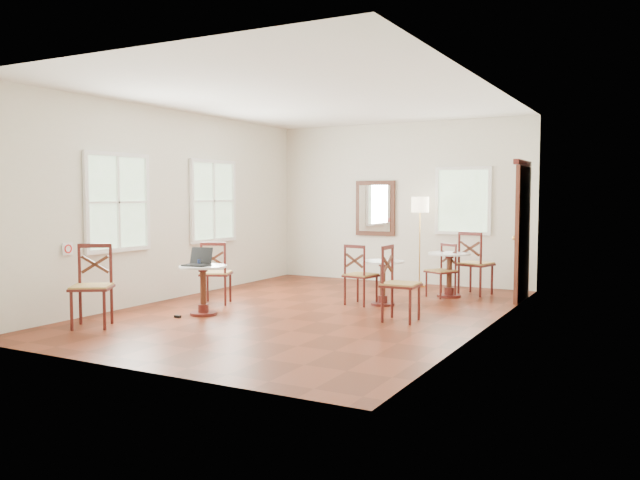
{
  "coord_description": "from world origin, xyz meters",
  "views": [
    {
      "loc": [
        4.46,
        -7.97,
        1.66
      ],
      "look_at": [
        0.0,
        0.3,
        1.0
      ],
      "focal_mm": 36.37,
      "sensor_mm": 36.0,
      "label": 1
    }
  ],
  "objects_px": {
    "chair_near_a": "(216,273)",
    "chair_mid_a": "(360,275)",
    "cafe_table_mid": "(383,278)",
    "laptop": "(199,261)",
    "chair_back_a": "(475,263)",
    "power_adapter": "(178,317)",
    "navy_mug": "(200,262)",
    "cafe_table_near": "(203,284)",
    "mouse": "(191,265)",
    "chair_mid_b": "(399,284)",
    "chair_back_b": "(442,271)",
    "floor_lamp": "(420,211)",
    "chair_near_b": "(92,286)",
    "cafe_table_back": "(449,270)",
    "water_glass": "(202,262)"
  },
  "relations": [
    {
      "from": "chair_back_a",
      "to": "power_adapter",
      "type": "bearing_deg",
      "value": 66.13
    },
    {
      "from": "power_adapter",
      "to": "cafe_table_near",
      "type": "bearing_deg",
      "value": 63.9
    },
    {
      "from": "cafe_table_mid",
      "to": "floor_lamp",
      "type": "height_order",
      "value": "floor_lamp"
    },
    {
      "from": "chair_mid_b",
      "to": "power_adapter",
      "type": "height_order",
      "value": "chair_mid_b"
    },
    {
      "from": "cafe_table_mid",
      "to": "chair_near_b",
      "type": "height_order",
      "value": "chair_near_b"
    },
    {
      "from": "chair_back_a",
      "to": "chair_near_b",
      "type": "bearing_deg",
      "value": 67.58
    },
    {
      "from": "chair_near_a",
      "to": "water_glass",
      "type": "height_order",
      "value": "chair_near_a"
    },
    {
      "from": "cafe_table_back",
      "to": "water_glass",
      "type": "bearing_deg",
      "value": -128.2
    },
    {
      "from": "chair_mid_b",
      "to": "laptop",
      "type": "bearing_deg",
      "value": 106.77
    },
    {
      "from": "chair_mid_a",
      "to": "floor_lamp",
      "type": "distance_m",
      "value": 2.5
    },
    {
      "from": "chair_back_b",
      "to": "floor_lamp",
      "type": "bearing_deg",
      "value": 154.82
    },
    {
      "from": "chair_near_a",
      "to": "navy_mug",
      "type": "relative_size",
      "value": 9.62
    },
    {
      "from": "chair_back_b",
      "to": "chair_near_a",
      "type": "bearing_deg",
      "value": -112.77
    },
    {
      "from": "chair_near_a",
      "to": "chair_mid_a",
      "type": "distance_m",
      "value": 2.19
    },
    {
      "from": "chair_near_a",
      "to": "chair_back_a",
      "type": "xyz_separation_m",
      "value": [
        3.23,
        2.74,
        0.05
      ]
    },
    {
      "from": "laptop",
      "to": "water_glass",
      "type": "relative_size",
      "value": 4.12
    },
    {
      "from": "chair_mid_b",
      "to": "chair_back_b",
      "type": "relative_size",
      "value": 1.15
    },
    {
      "from": "power_adapter",
      "to": "mouse",
      "type": "bearing_deg",
      "value": 61.73
    },
    {
      "from": "navy_mug",
      "to": "water_glass",
      "type": "distance_m",
      "value": 0.09
    },
    {
      "from": "cafe_table_back",
      "to": "mouse",
      "type": "height_order",
      "value": "cafe_table_back"
    },
    {
      "from": "cafe_table_near",
      "to": "mouse",
      "type": "height_order",
      "value": "mouse"
    },
    {
      "from": "cafe_table_mid",
      "to": "laptop",
      "type": "relative_size",
      "value": 1.84
    },
    {
      "from": "chair_near_a",
      "to": "chair_back_a",
      "type": "relative_size",
      "value": 0.9
    },
    {
      "from": "mouse",
      "to": "water_glass",
      "type": "xyz_separation_m",
      "value": [
        0.08,
        0.14,
        0.03
      ]
    },
    {
      "from": "chair_back_a",
      "to": "laptop",
      "type": "distance_m",
      "value": 4.6
    },
    {
      "from": "cafe_table_mid",
      "to": "chair_near_b",
      "type": "bearing_deg",
      "value": -128.75
    },
    {
      "from": "chair_mid_b",
      "to": "floor_lamp",
      "type": "relative_size",
      "value": 0.61
    },
    {
      "from": "cafe_table_near",
      "to": "navy_mug",
      "type": "relative_size",
      "value": 6.94
    },
    {
      "from": "chair_mid_b",
      "to": "power_adapter",
      "type": "xyz_separation_m",
      "value": [
        -2.71,
        -1.21,
        -0.48
      ]
    },
    {
      "from": "chair_near_b",
      "to": "chair_mid_b",
      "type": "height_order",
      "value": "chair_near_b"
    },
    {
      "from": "cafe_table_mid",
      "to": "laptop",
      "type": "distance_m",
      "value": 2.76
    },
    {
      "from": "chair_near_b",
      "to": "floor_lamp",
      "type": "height_order",
      "value": "floor_lamp"
    },
    {
      "from": "cafe_table_near",
      "to": "power_adapter",
      "type": "bearing_deg",
      "value": -116.1
    },
    {
      "from": "chair_near_b",
      "to": "chair_mid_a",
      "type": "distance_m",
      "value": 3.82
    },
    {
      "from": "chair_near_a",
      "to": "chair_mid_a",
      "type": "relative_size",
      "value": 1.04
    },
    {
      "from": "laptop",
      "to": "chair_back_a",
      "type": "bearing_deg",
      "value": 46.15
    },
    {
      "from": "mouse",
      "to": "chair_mid_b",
      "type": "bearing_deg",
      "value": -3.14
    },
    {
      "from": "chair_mid_a",
      "to": "chair_back_b",
      "type": "relative_size",
      "value": 1.06
    },
    {
      "from": "chair_near_b",
      "to": "chair_mid_b",
      "type": "relative_size",
      "value": 1.04
    },
    {
      "from": "chair_back_a",
      "to": "power_adapter",
      "type": "relative_size",
      "value": 12.23
    },
    {
      "from": "chair_back_a",
      "to": "power_adapter",
      "type": "xyz_separation_m",
      "value": [
        -2.99,
        -3.9,
        -0.51
      ]
    },
    {
      "from": "chair_back_a",
      "to": "chair_back_b",
      "type": "relative_size",
      "value": 1.21
    },
    {
      "from": "chair_back_b",
      "to": "floor_lamp",
      "type": "relative_size",
      "value": 0.53
    },
    {
      "from": "cafe_table_back",
      "to": "floor_lamp",
      "type": "bearing_deg",
      "value": 132.11
    },
    {
      "from": "laptop",
      "to": "chair_near_a",
      "type": "bearing_deg",
      "value": 107.84
    },
    {
      "from": "chair_near_b",
      "to": "chair_back_b",
      "type": "xyz_separation_m",
      "value": [
        3.13,
        4.39,
        -0.08
      ]
    },
    {
      "from": "floor_lamp",
      "to": "navy_mug",
      "type": "distance_m",
      "value": 4.47
    },
    {
      "from": "chair_mid_a",
      "to": "mouse",
      "type": "xyz_separation_m",
      "value": [
        -1.64,
        -1.94,
        0.25
      ]
    },
    {
      "from": "cafe_table_near",
      "to": "cafe_table_mid",
      "type": "bearing_deg",
      "value": 45.7
    },
    {
      "from": "chair_near_b",
      "to": "mouse",
      "type": "relative_size",
      "value": 12.6
    }
  ]
}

